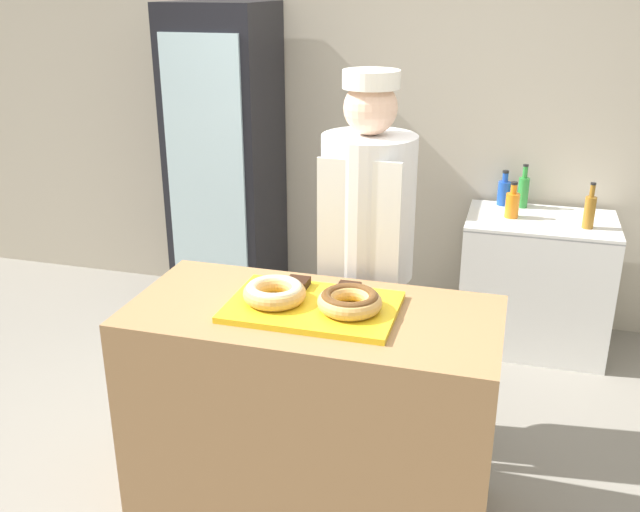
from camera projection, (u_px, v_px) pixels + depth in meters
The scene contains 15 objects.
ground_plane at pixel (314, 507), 3.01m from camera, with size 14.00×14.00×0.00m, color gray.
wall_back at pixel (409, 106), 4.43m from camera, with size 8.00×0.06×2.70m.
display_counter at pixel (313, 414), 2.84m from camera, with size 1.40×0.67×0.92m.
serving_tray at pixel (313, 307), 2.67m from camera, with size 0.63×0.42×0.02m.
donut_light_glaze at pixel (275, 292), 2.68m from camera, with size 0.24×0.24×0.07m.
donut_chocolate_glaze at pixel (350, 301), 2.60m from camera, with size 0.24×0.24×0.07m.
brownie_back_left at pixel (298, 283), 2.81m from camera, with size 0.09×0.09×0.03m.
brownie_back_right at pixel (348, 289), 2.76m from camera, with size 0.09×0.09×0.03m.
baker_person at pixel (366, 259), 3.19m from camera, with size 0.41×0.41×1.74m.
beverage_fridge at pixel (226, 165), 4.51m from camera, with size 0.59×0.62×1.97m.
chest_freezer at pixel (535, 282), 4.23m from camera, with size 0.84×0.58×0.80m.
bottle_blue at pixel (504, 192), 4.31m from camera, with size 0.08×0.08×0.21m.
bottle_amber at pixel (590, 211), 3.90m from camera, with size 0.06×0.06×0.26m.
bottle_green at pixel (523, 191), 4.26m from camera, with size 0.06×0.06×0.26m.
bottle_orange at pixel (512, 204), 4.09m from camera, with size 0.08×0.08×0.21m.
Camera 1 is at (0.69, -2.32, 2.08)m, focal length 40.00 mm.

